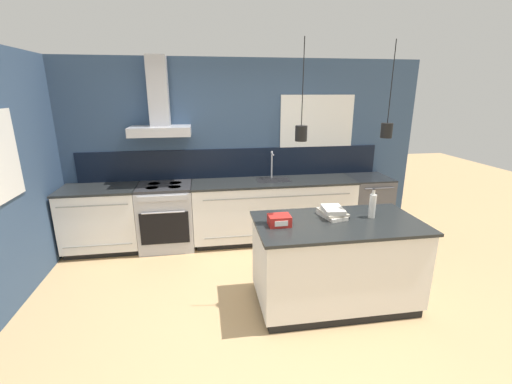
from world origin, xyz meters
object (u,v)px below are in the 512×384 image
object	(u,v)px
book_stack	(332,212)
red_supply_box	(279,220)
oven_range	(167,216)
bottle_on_island	(372,205)
dishwasher	(366,205)

from	to	relation	value
book_stack	red_supply_box	bearing A→B (deg)	-166.88
oven_range	red_supply_box	distance (m)	2.14
oven_range	book_stack	distance (m)	2.44
oven_range	bottle_on_island	xyz separation A→B (m)	(2.22, -1.61, 0.58)
book_stack	red_supply_box	size ratio (longest dim) A/B	1.61
oven_range	dishwasher	world-z (taller)	same
red_supply_box	bottle_on_island	bearing A→B (deg)	3.67
dishwasher	bottle_on_island	size ratio (longest dim) A/B	2.94
oven_range	dishwasher	size ratio (longest dim) A/B	1.00
book_stack	red_supply_box	distance (m)	0.60
bottle_on_island	book_stack	world-z (taller)	bottle_on_island
bottle_on_island	book_stack	size ratio (longest dim) A/B	0.91
bottle_on_island	oven_range	bearing A→B (deg)	144.10
dishwasher	red_supply_box	bearing A→B (deg)	-136.58
oven_range	book_stack	world-z (taller)	book_stack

